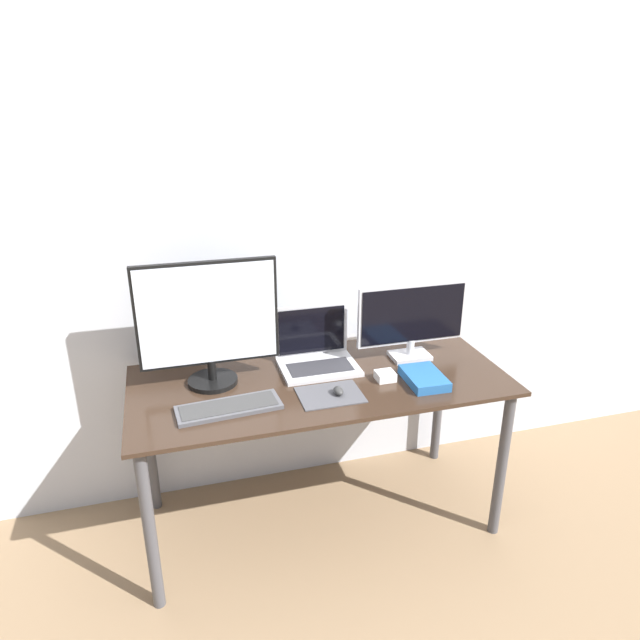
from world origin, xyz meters
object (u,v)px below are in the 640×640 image
at_px(keyboard, 229,407).
at_px(mouse, 338,391).
at_px(monitor_right, 412,318).
at_px(laptop, 316,352).
at_px(power_brick, 385,376).
at_px(monitor_left, 208,322).
at_px(book, 424,378).

relative_size(keyboard, mouse, 6.66).
xyz_separation_m(monitor_right, laptop, (-0.43, 0.05, -0.13)).
bearing_deg(laptop, monitor_right, -6.45).
distance_m(monitor_right, power_brick, 0.31).
bearing_deg(monitor_right, keyboard, -164.62).
relative_size(monitor_left, book, 2.53).
bearing_deg(book, mouse, -178.75).
xyz_separation_m(monitor_left, keyboard, (0.04, -0.24, -0.27)).
relative_size(keyboard, power_brick, 5.25).
height_order(monitor_left, monitor_right, monitor_left).
distance_m(mouse, book, 0.38).
height_order(monitor_left, power_brick, monitor_left).
bearing_deg(laptop, book, -36.24).
bearing_deg(book, keyboard, 179.88).
xyz_separation_m(monitor_right, mouse, (-0.42, -0.25, -0.17)).
xyz_separation_m(laptop, mouse, (0.01, -0.30, -0.04)).
distance_m(book, power_brick, 0.16).
height_order(monitor_right, mouse, monitor_right).
distance_m(keyboard, power_brick, 0.67).
height_order(monitor_left, mouse, monitor_left).
height_order(laptop, book, laptop).
xyz_separation_m(monitor_left, power_brick, (0.71, -0.17, -0.26)).
bearing_deg(power_brick, keyboard, -174.66).
xyz_separation_m(monitor_left, laptop, (0.46, 0.05, -0.21)).
bearing_deg(monitor_left, book, -15.57).
xyz_separation_m(monitor_right, book, (-0.04, -0.24, -0.17)).
relative_size(mouse, power_brick, 0.79).
height_order(laptop, power_brick, laptop).
height_order(keyboard, mouse, mouse).
bearing_deg(monitor_right, power_brick, -137.61).
relative_size(keyboard, book, 1.83).
distance_m(monitor_right, keyboard, 0.91).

